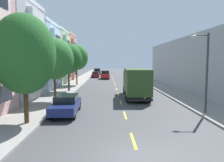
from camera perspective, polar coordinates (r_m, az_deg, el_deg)
name	(u,v)px	position (r m, az deg, el deg)	size (l,w,h in m)	color
ground_plane	(115,83)	(38.40, 0.70, -0.60)	(160.00, 160.00, 0.00)	#424244
sidewalk_left	(74,84)	(36.84, -10.30, -0.83)	(3.20, 120.00, 0.14)	gray
sidewalk_right	(155,84)	(37.34, 11.77, -0.78)	(3.20, 120.00, 0.14)	gray
lane_centerline_dashes	(116,87)	(32.94, 1.03, -1.59)	(0.14, 47.20, 0.01)	yellow
townhouse_third_powder_blue	(17,58)	(31.89, -24.51, 5.84)	(11.07, 7.70, 9.45)	#9EB7CC
townhouse_fourth_sage	(34,58)	(39.43, -20.64, 5.91)	(12.06, 7.70, 9.61)	#99AD8E
townhouse_fifth_terracotta	(47,58)	(46.96, -17.43, 6.09)	(12.04, 7.70, 9.98)	#B27560
apartment_block_opposite	(217,64)	(31.92, 26.86, 4.11)	(10.00, 36.00, 7.23)	#A8A8AD
street_tree_nearest	(24,54)	(13.90, -22.93, 6.78)	(3.80, 3.80, 6.77)	#47331E
street_tree_second	(54,59)	(20.77, -15.54, 5.84)	(3.68, 3.68, 6.09)	#47331E
street_tree_third	(68,59)	(27.81, -11.88, 6.02)	(3.57, 3.57, 6.21)	#47331E
street_tree_farthest	(77,57)	(34.92, -9.70, 6.41)	(3.79, 3.79, 6.66)	#47331E
street_lamp	(205,66)	(16.91, 24.12, 3.69)	(1.35, 0.28, 5.94)	#38383D
delivery_box_truck	(136,81)	(22.90, 6.53, -0.04)	(2.56, 7.82, 3.21)	#2D471E
parked_sedan_burgundy	(96,74)	(52.89, -4.53, 1.83)	(1.85, 4.52, 1.43)	maroon
parked_suv_black	(97,71)	(63.26, -4.06, 2.62)	(2.01, 4.83, 1.93)	black
parked_wagon_champagne	(135,77)	(42.13, 6.30, 0.99)	(1.88, 4.72, 1.50)	tan
parked_sedan_navy	(66,104)	(16.27, -12.44, -6.25)	(1.89, 4.53, 1.43)	navy
parked_sedan_forest	(132,75)	(48.79, 5.46, 1.53)	(1.83, 4.51, 1.43)	#194C28
moving_red_sedan	(105,75)	(48.02, -1.84, 1.77)	(1.95, 4.80, 1.93)	#AD1E1E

